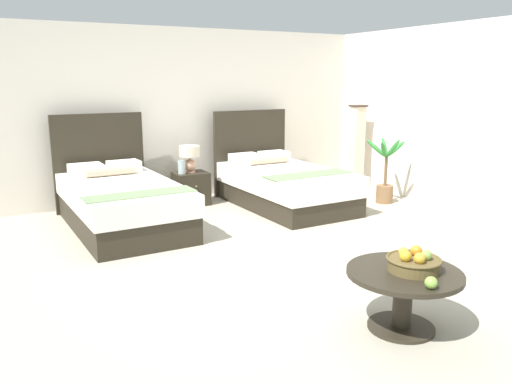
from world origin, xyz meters
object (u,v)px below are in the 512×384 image
nightstand (191,189)px  fruit_bowl (414,262)px  bed_near_corner (283,184)px  vase (182,167)px  loose_apple (431,283)px  coffee_table (403,288)px  floor_lamp_corner (357,148)px  table_lamp (190,156)px  bed_near_window (121,201)px  potted_palm (385,180)px

nightstand → fruit_bowl: bearing=-89.4°
bed_near_corner → vase: bed_near_corner is taller
vase → loose_apple: size_ratio=2.30×
coffee_table → floor_lamp_corner: bearing=55.1°
table_lamp → vase: bearing=-157.0°
floor_lamp_corner → bed_near_window: bearing=-174.4°
nightstand → floor_lamp_corner: size_ratio=0.34×
vase → floor_lamp_corner: floor_lamp_corner is taller
potted_palm → nightstand: bearing=154.1°
coffee_table → floor_lamp_corner: (2.76, 3.96, 0.36)m
table_lamp → fruit_bowl: bearing=-89.4°
nightstand → floor_lamp_corner: 2.80m
nightstand → vase: bearing=-164.2°
vase → coffee_table: 4.22m
fruit_bowl → bed_near_window: bearing=108.4°
nightstand → floor_lamp_corner: (2.75, -0.29, 0.45)m
table_lamp → vase: size_ratio=1.98×
bed_near_corner → fruit_bowl: 3.77m
nightstand → vase: (-0.14, -0.04, 0.33)m
nightstand → table_lamp: (0.00, 0.02, 0.47)m
bed_near_window → coffee_table: size_ratio=2.71×
bed_near_corner → coffee_table: bed_near_corner is taller
coffee_table → fruit_bowl: fruit_bowl is taller
vase → floor_lamp_corner: (2.89, -0.25, 0.12)m
coffee_table → nightstand: bearing=89.8°
table_lamp → floor_lamp_corner: 2.77m
bed_near_corner → floor_lamp_corner: (1.61, 0.38, 0.37)m
nightstand → fruit_bowl: fruit_bowl is taller
nightstand → coffee_table: nightstand is taller
table_lamp → nightstand: bearing=-90.0°
floor_lamp_corner → potted_palm: bearing=-103.0°
bed_near_corner → fruit_bowl: bearing=-106.9°
vase → loose_apple: 4.53m
table_lamp → fruit_bowl: table_lamp is taller
loose_apple → floor_lamp_corner: floor_lamp_corner is taller
coffee_table → floor_lamp_corner: size_ratio=0.60×
table_lamp → loose_apple: bearing=-91.1°
nightstand → loose_apple: bearing=-91.2°
table_lamp → potted_palm: 2.85m
nightstand → vase: size_ratio=2.45×
loose_apple → potted_palm: 4.25m
nightstand → table_lamp: size_ratio=1.24×
nightstand → vase: vase is taller
bed_near_window → vase: 1.22m
fruit_bowl → floor_lamp_corner: floor_lamp_corner is taller
coffee_table → floor_lamp_corner: floor_lamp_corner is taller
loose_apple → nightstand: bearing=88.8°
nightstand → table_lamp: table_lamp is taller
loose_apple → vase: bearing=90.6°
fruit_bowl → floor_lamp_corner: 4.82m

